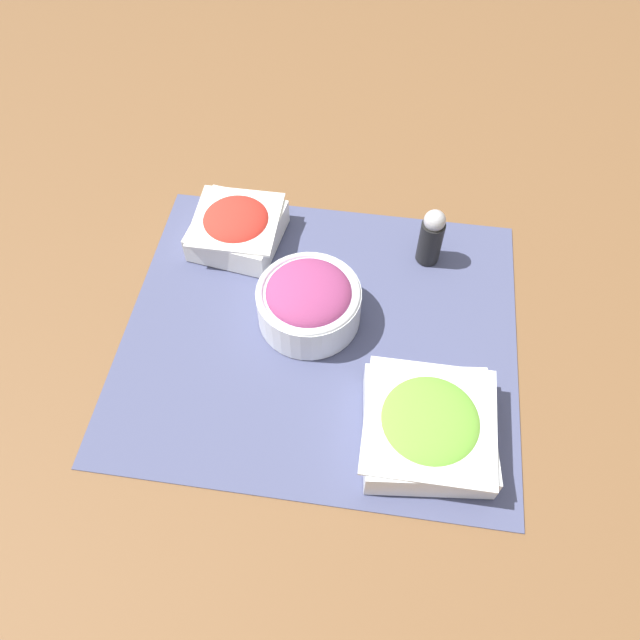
% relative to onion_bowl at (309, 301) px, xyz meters
% --- Properties ---
extents(ground_plane, '(3.00, 3.00, 0.00)m').
position_rel_onion_bowl_xyz_m(ground_plane, '(-0.02, 0.02, -0.04)').
color(ground_plane, brown).
extents(placemat, '(0.53, 0.47, 0.00)m').
position_rel_onion_bowl_xyz_m(placemat, '(-0.02, 0.02, -0.04)').
color(placemat, '#474C70').
rests_on(placemat, ground_plane).
extents(onion_bowl, '(0.14, 0.14, 0.08)m').
position_rel_onion_bowl_xyz_m(onion_bowl, '(0.00, 0.00, 0.00)').
color(onion_bowl, silver).
rests_on(onion_bowl, placemat).
extents(lettuce_bowl, '(0.17, 0.17, 0.06)m').
position_rel_onion_bowl_xyz_m(lettuce_bowl, '(-0.17, 0.16, -0.01)').
color(lettuce_bowl, white).
rests_on(lettuce_bowl, placemat).
extents(tomato_bowl, '(0.14, 0.14, 0.06)m').
position_rel_onion_bowl_xyz_m(tomato_bowl, '(0.13, -0.13, -0.01)').
color(tomato_bowl, white).
rests_on(tomato_bowl, placemat).
extents(pepper_shaker, '(0.03, 0.03, 0.09)m').
position_rel_onion_bowl_xyz_m(pepper_shaker, '(-0.16, -0.13, 0.01)').
color(pepper_shaker, black).
rests_on(pepper_shaker, placemat).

